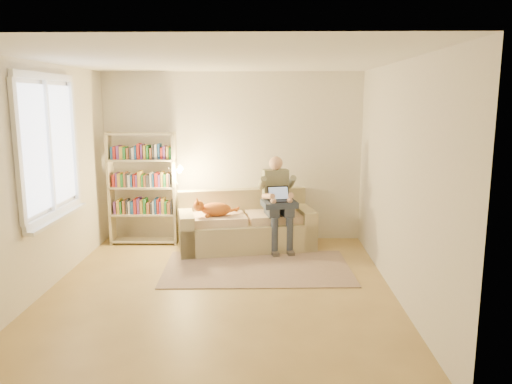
{
  "coord_description": "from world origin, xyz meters",
  "views": [
    {
      "loc": [
        0.56,
        -5.47,
        2.19
      ],
      "look_at": [
        0.4,
        1.0,
        0.98
      ],
      "focal_mm": 35.0,
      "sensor_mm": 36.0,
      "label": 1
    }
  ],
  "objects_px": {
    "person": "(277,197)",
    "laptop": "(277,197)",
    "cat": "(214,209)",
    "sofa": "(246,227)",
    "bookshelf": "(143,183)"
  },
  "relations": [
    {
      "from": "cat",
      "to": "bookshelf",
      "type": "distance_m",
      "value": 1.22
    },
    {
      "from": "sofa",
      "to": "cat",
      "type": "bearing_deg",
      "value": -165.23
    },
    {
      "from": "person",
      "to": "bookshelf",
      "type": "height_order",
      "value": "bookshelf"
    },
    {
      "from": "laptop",
      "to": "person",
      "type": "bearing_deg",
      "value": 71.47
    },
    {
      "from": "sofa",
      "to": "person",
      "type": "relative_size",
      "value": 1.54
    },
    {
      "from": "cat",
      "to": "bookshelf",
      "type": "relative_size",
      "value": 0.38
    },
    {
      "from": "cat",
      "to": "bookshelf",
      "type": "height_order",
      "value": "bookshelf"
    },
    {
      "from": "sofa",
      "to": "bookshelf",
      "type": "bearing_deg",
      "value": 162.18
    },
    {
      "from": "person",
      "to": "cat",
      "type": "relative_size",
      "value": 2.12
    },
    {
      "from": "person",
      "to": "laptop",
      "type": "xyz_separation_m",
      "value": [
        -0.01,
        -0.12,
        0.02
      ]
    },
    {
      "from": "sofa",
      "to": "laptop",
      "type": "xyz_separation_m",
      "value": [
        0.46,
        -0.17,
        0.49
      ]
    },
    {
      "from": "person",
      "to": "laptop",
      "type": "relative_size",
      "value": 3.8
    },
    {
      "from": "cat",
      "to": "sofa",
      "type": "bearing_deg",
      "value": 14.77
    },
    {
      "from": "person",
      "to": "laptop",
      "type": "bearing_deg",
      "value": -108.53
    },
    {
      "from": "bookshelf",
      "to": "laptop",
      "type": "bearing_deg",
      "value": -10.17
    }
  ]
}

